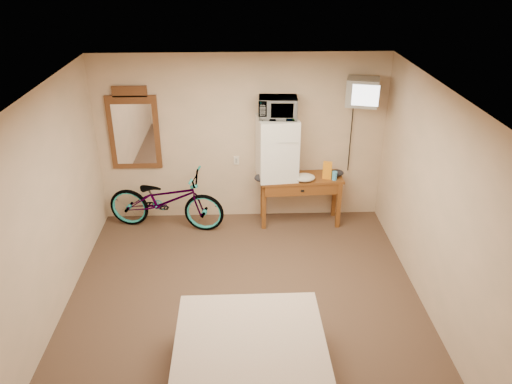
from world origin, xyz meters
TOP-DOWN VIEW (x-y plane):
  - room at (-0.00, 0.00)m, footprint 4.60×4.64m
  - desk at (0.86, 2.00)m, footprint 1.22×0.52m
  - mini_fridge at (0.50, 2.06)m, footprint 0.60×0.58m
  - microwave at (0.50, 2.06)m, footprint 0.55×0.39m
  - snack_bag at (1.23, 1.98)m, footprint 0.14×0.10m
  - blue_cup at (1.33, 1.92)m, footprint 0.07×0.07m
  - cloth_cream at (0.89, 1.91)m, footprint 0.32×0.24m
  - cloth_dark_a at (0.32, 1.91)m, footprint 0.29×0.22m
  - cloth_dark_b at (1.40, 2.07)m, footprint 0.19×0.16m
  - crt_television at (1.65, 2.02)m, footprint 0.50×0.60m
  - wall_mirror at (-1.54, 2.27)m, footprint 0.72×0.04m
  - bicycle at (-1.12, 1.95)m, footprint 1.81×0.89m

SIDE VIEW (x-z plane):
  - bicycle at x=-1.12m, z-range 0.00..0.91m
  - desk at x=0.86m, z-range 0.24..0.99m
  - cloth_dark_b at x=1.40m, z-range 0.75..0.84m
  - cloth_cream at x=0.89m, z-range 0.75..0.85m
  - cloth_dark_a at x=0.32m, z-range 0.75..0.86m
  - blue_cup at x=1.33m, z-range 0.75..0.88m
  - snack_bag at x=1.23m, z-range 0.75..1.00m
  - mini_fridge at x=0.50m, z-range 0.75..1.65m
  - room at x=0.00m, z-range 0.00..2.50m
  - wall_mirror at x=-1.54m, z-range 0.81..2.04m
  - microwave at x=0.50m, z-range 1.65..1.94m
  - crt_television at x=1.65m, z-range 1.83..2.20m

